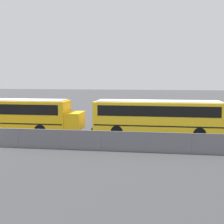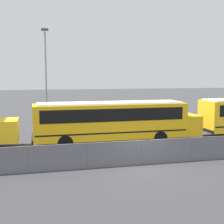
# 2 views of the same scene
# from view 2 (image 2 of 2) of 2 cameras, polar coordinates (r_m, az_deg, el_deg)

# --- Properties ---
(ground_plane) EXTENTS (200.00, 200.00, 0.00)m
(ground_plane) POSITION_cam_2_polar(r_m,az_deg,el_deg) (17.97, 5.43, -9.62)
(ground_plane) COLOR #38383A
(road_strip) EXTENTS (138.98, 12.00, 0.01)m
(road_strip) POSITION_cam_2_polar(r_m,az_deg,el_deg) (12.79, 14.76, -16.68)
(road_strip) COLOR #333335
(road_strip) RESTS_ON ground_plane
(fence) EXTENTS (105.05, 0.07, 1.44)m
(fence) POSITION_cam_2_polar(r_m,az_deg,el_deg) (17.77, 5.46, -7.34)
(fence) COLOR #9EA0A5
(fence) RESTS_ON ground_plane
(school_bus_3) EXTENTS (12.50, 2.63, 3.11)m
(school_bus_3) POSITION_cam_2_polar(r_m,az_deg,el_deg) (22.87, 0.39, -1.29)
(school_bus_3) COLOR yellow
(school_bus_3) RESTS_ON ground_plane
(light_pole) EXTENTS (0.60, 0.24, 9.02)m
(light_pole) POSITION_cam_2_polar(r_m,az_deg,el_deg) (27.64, -12.00, 6.25)
(light_pole) COLOR gray
(light_pole) RESTS_ON ground_plane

